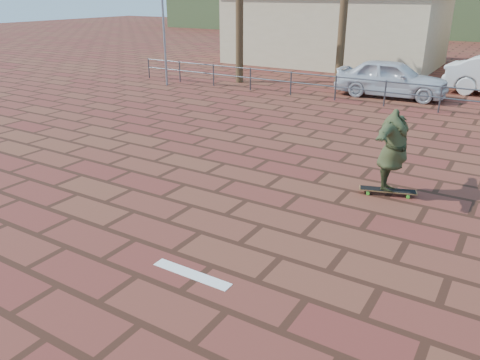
% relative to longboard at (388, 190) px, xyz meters
% --- Properties ---
extents(ground, '(120.00, 120.00, 0.00)m').
position_rel_longboard_xyz_m(ground, '(-2.46, -3.55, -0.10)').
color(ground, brown).
rests_on(ground, ground).
extents(paint_stripe, '(1.40, 0.22, 0.01)m').
position_rel_longboard_xyz_m(paint_stripe, '(-1.76, -4.75, -0.09)').
color(paint_stripe, white).
rests_on(paint_stripe, ground).
extents(guardrail, '(24.06, 0.06, 1.00)m').
position_rel_longboard_xyz_m(guardrail, '(-2.46, 8.45, 0.58)').
color(guardrail, '#47494F').
rests_on(guardrail, ground).
extents(building_west, '(12.60, 7.60, 4.50)m').
position_rel_longboard_xyz_m(building_west, '(-8.46, 18.45, 2.18)').
color(building_west, beige).
rests_on(building_west, ground).
extents(longboard, '(1.23, 0.63, 0.12)m').
position_rel_longboard_xyz_m(longboard, '(0.00, 0.00, 0.00)').
color(longboard, olive).
rests_on(longboard, ground).
extents(skateboarder, '(0.71, 2.23, 1.79)m').
position_rel_longboard_xyz_m(skateboarder, '(0.00, 0.00, 0.92)').
color(skateboarder, '#343A1F').
rests_on(skateboarder, longboard).
extents(car_silver, '(4.62, 2.09, 1.54)m').
position_rel_longboard_xyz_m(car_silver, '(-2.76, 10.35, 0.67)').
color(car_silver, silver).
rests_on(car_silver, ground).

